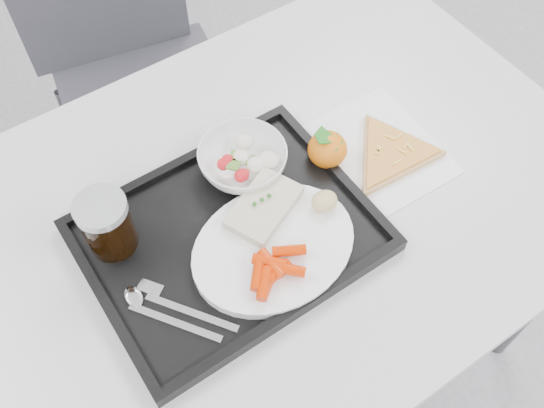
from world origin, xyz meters
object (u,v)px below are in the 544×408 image
tray (229,237)px  tangerine (327,149)px  chair (129,57)px  cola_glass (107,224)px  salad_bowl (243,160)px  pizza_slice (392,154)px  table (262,225)px  dinner_plate (273,248)px

tray → tangerine: size_ratio=6.15×
chair → tray: chair is taller
chair → cola_glass: bearing=-114.8°
salad_bowl → tangerine: bearing=-24.0°
tray → pizza_slice: (0.33, -0.02, 0.00)m
salad_bowl → chair: bearing=86.8°
cola_glass → chair: bearing=65.2°
table → pizza_slice: bearing=-10.5°
table → tangerine: 0.18m
salad_bowl → tangerine: tangerine is taller
table → salad_bowl: bearing=82.1°
dinner_plate → tangerine: bearing=29.4°
dinner_plate → salad_bowl: size_ratio=1.78×
table → cola_glass: cola_glass is taller
tray → pizza_slice: bearing=-3.2°
salad_bowl → pizza_slice: 0.27m
table → dinner_plate: (-0.04, -0.09, 0.09)m
tray → dinner_plate: (0.04, -0.06, 0.02)m
salad_bowl → dinner_plate: bearing=-106.2°
tray → pizza_slice: tray is taller
salad_bowl → cola_glass: cola_glass is taller
tray → tangerine: tangerine is taller
chair → tray: size_ratio=2.07×
table → pizza_slice: pizza_slice is taller
chair → salad_bowl: 0.65m
pizza_slice → chair: bearing=105.8°
chair → tangerine: 0.72m
cola_glass → pizza_slice: (0.49, -0.11, -0.06)m
tray → cola_glass: bearing=149.9°
chair → pizza_slice: chair is taller
chair → pizza_slice: size_ratio=3.28×
salad_bowl → tray: bearing=-132.4°
chair → tangerine: chair is taller
table → tangerine: tangerine is taller
table → chair: 0.69m
table → pizza_slice: 0.26m
table → cola_glass: size_ratio=11.11×
table → tangerine: size_ratio=16.39×
tangerine → pizza_slice: 0.12m
salad_bowl → table: bearing=-97.9°
salad_bowl → pizza_slice: size_ratio=0.54×
tangerine → salad_bowl: bearing=156.0°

